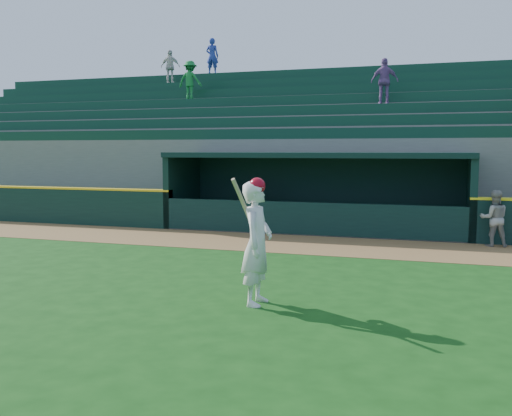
% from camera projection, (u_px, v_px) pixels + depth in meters
% --- Properties ---
extents(ground, '(120.00, 120.00, 0.00)m').
position_uv_depth(ground, '(230.00, 284.00, 10.81)').
color(ground, '#124110').
rests_on(ground, ground).
extents(warning_track, '(40.00, 3.00, 0.01)m').
position_uv_depth(warning_track, '(294.00, 244.00, 15.44)').
color(warning_track, brown).
rests_on(warning_track, ground).
extents(dugout_player_front, '(0.79, 0.65, 1.49)m').
position_uv_depth(dugout_player_front, '(494.00, 218.00, 14.98)').
color(dugout_player_front, gray).
rests_on(dugout_player_front, ground).
extents(dugout_player_inside, '(1.00, 0.60, 1.50)m').
position_uv_depth(dugout_player_inside, '(255.00, 205.00, 18.48)').
color(dugout_player_inside, gray).
rests_on(dugout_player_inside, ground).
extents(dugout, '(9.40, 2.80, 2.46)m').
position_uv_depth(dugout, '(318.00, 187.00, 18.24)').
color(dugout, slate).
rests_on(dugout, ground).
extents(stands, '(34.50, 6.25, 7.56)m').
position_uv_depth(stands, '(343.00, 154.00, 22.44)').
color(stands, slate).
rests_on(stands, ground).
extents(batter_at_plate, '(0.54, 0.84, 2.11)m').
position_uv_depth(batter_at_plate, '(257.00, 242.00, 9.32)').
color(batter_at_plate, silver).
rests_on(batter_at_plate, ground).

